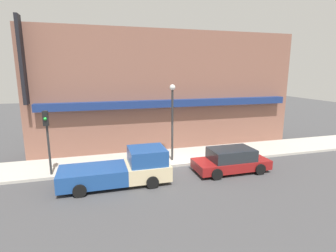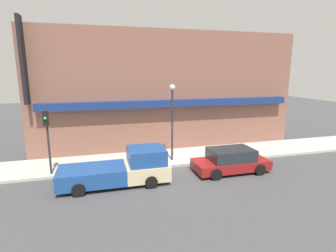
# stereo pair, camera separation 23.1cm
# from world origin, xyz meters

# --- Properties ---
(ground_plane) EXTENTS (80.00, 80.00, 0.00)m
(ground_plane) POSITION_xyz_m (0.00, 0.00, 0.00)
(ground_plane) COLOR #424244
(sidewalk) EXTENTS (36.00, 3.39, 0.16)m
(sidewalk) POSITION_xyz_m (0.00, 1.69, 0.08)
(sidewalk) COLOR #B7B2A8
(sidewalk) RESTS_ON ground
(building) EXTENTS (19.80, 3.80, 9.09)m
(building) POSITION_xyz_m (-0.01, 4.87, 4.37)
(building) COLOR brown
(building) RESTS_ON ground
(pickup_truck) EXTENTS (5.69, 2.24, 1.84)m
(pickup_truck) POSITION_xyz_m (-4.15, -1.54, 0.80)
(pickup_truck) COLOR beige
(pickup_truck) RESTS_ON ground
(parked_car) EXTENTS (4.43, 2.10, 1.40)m
(parked_car) POSITION_xyz_m (2.22, -1.54, 0.68)
(parked_car) COLOR maroon
(parked_car) RESTS_ON ground
(fire_hydrant) EXTENTS (0.18, 0.18, 0.68)m
(fire_hydrant) POSITION_xyz_m (2.49, 0.78, 0.50)
(fire_hydrant) COLOR #196633
(fire_hydrant) RESTS_ON sidewalk
(street_lamp) EXTENTS (0.36, 0.36, 4.91)m
(street_lamp) POSITION_xyz_m (-0.68, 0.94, 3.28)
(street_lamp) COLOR #2D2D2D
(street_lamp) RESTS_ON sidewalk
(traffic_light) EXTENTS (0.28, 0.42, 3.64)m
(traffic_light) POSITION_xyz_m (-7.97, 0.36, 2.66)
(traffic_light) COLOR #2D2D2D
(traffic_light) RESTS_ON sidewalk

